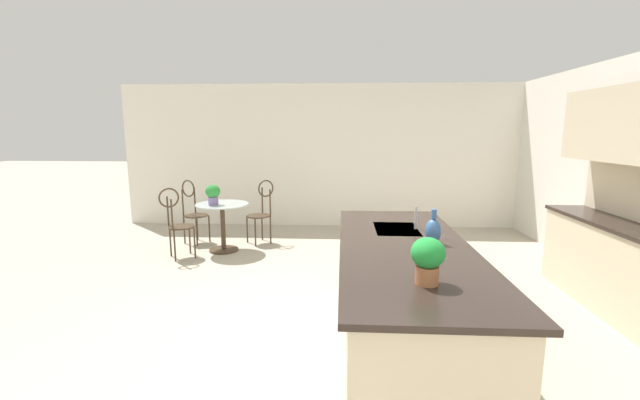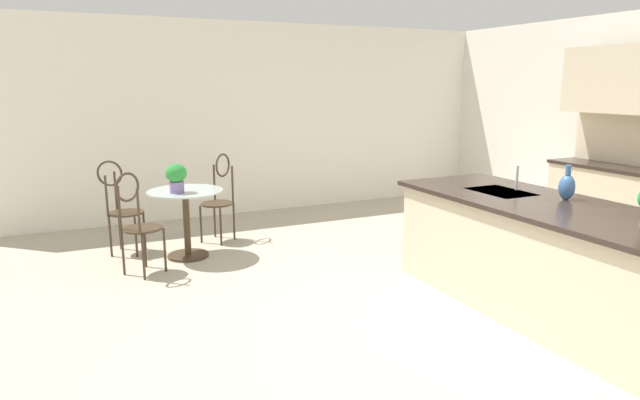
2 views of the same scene
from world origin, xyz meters
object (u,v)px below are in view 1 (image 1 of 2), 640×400
Objects in this scene: bistro_table at (223,223)px; potted_plant_on_table at (213,193)px; chair_near_window at (261,209)px; potted_plant_counter_far at (428,258)px; chair_toward_desk at (193,208)px; vase_on_counter at (433,231)px; chair_by_island at (177,220)px.

bistro_table is 0.49m from potted_plant_on_table.
potted_plant_on_table is (0.10, -0.10, 0.47)m from bistro_table.
potted_plant_counter_far is at bearing 24.35° from chair_near_window.
bistro_table is 0.77× the size of chair_toward_desk.
chair_toward_desk is at bearing -87.63° from chair_near_window.
chair_near_window is at bearing 92.37° from chair_toward_desk.
chair_near_window and chair_toward_desk have the same top height.
chair_near_window is at bearing -146.85° from vase_on_counter.
chair_by_island is (0.39, -0.55, 0.13)m from bistro_table.
potted_plant_on_table is at bearing -133.98° from vase_on_counter.
potted_plant_counter_far reaches higher than chair_toward_desk.
chair_near_window is 1.00× the size of chair_toward_desk.
vase_on_counter is (-0.90, 0.23, -0.06)m from potted_plant_counter_far.
vase_on_counter is at bearing 53.75° from chair_by_island.
vase_on_counter is (3.18, 2.08, 0.46)m from chair_near_window.
chair_near_window is 1.00× the size of chair_by_island.
chair_toward_desk is 5.03m from potted_plant_counter_far.
potted_plant_counter_far is at bearing -14.31° from vase_on_counter.
chair_near_window is at bearing -155.65° from potted_plant_counter_far.
bistro_table is 4.33m from potted_plant_counter_far.
chair_toward_desk is at bearing -143.63° from potted_plant_counter_far.
chair_near_window is 3.59× the size of potted_plant_counter_far.
chair_near_window is at bearing 134.83° from bistro_table.
chair_by_island and chair_toward_desk have the same top height.
vase_on_counter is at bearing 43.87° from bistro_table.
potted_plant_counter_far is at bearing 35.09° from potted_plant_on_table.
chair_by_island is 0.84m from chair_toward_desk.
chair_by_island is (0.88, -1.05, 0.00)m from chair_near_window.
chair_near_window is 1.12m from chair_toward_desk.
bistro_table is 2.76× the size of potted_plant_counter_far.
vase_on_counter is at bearing 46.02° from potted_plant_on_table.
potted_plant_on_table is at bearing -144.91° from potted_plant_counter_far.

